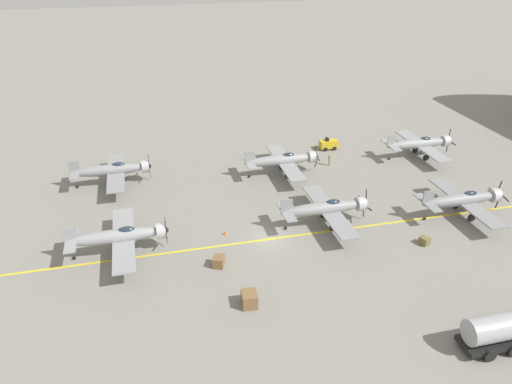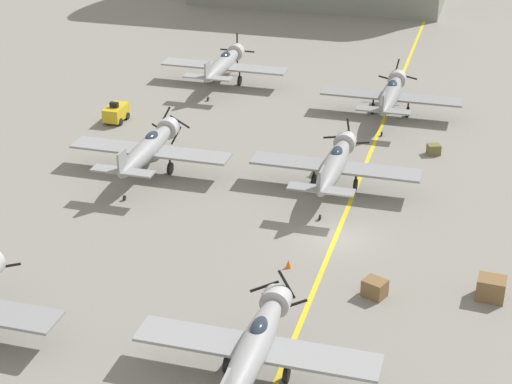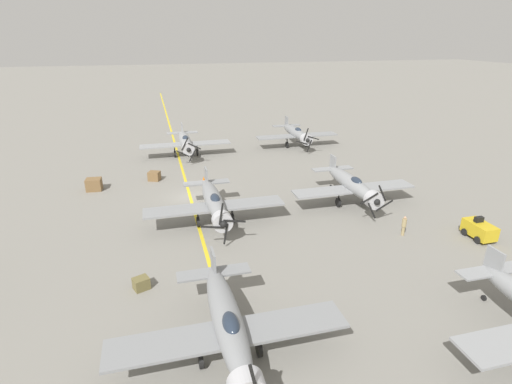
{
  "view_description": "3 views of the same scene",
  "coord_description": "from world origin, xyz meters",
  "px_view_note": "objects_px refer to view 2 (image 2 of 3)",
  "views": [
    {
      "loc": [
        42.49,
        -12.16,
        28.4
      ],
      "look_at": [
        -5.88,
        -0.2,
        2.62
      ],
      "focal_mm": 35.0,
      "sensor_mm": 36.0,
      "label": 1
    },
    {
      "loc": [
        8.07,
        -47.13,
        26.35
      ],
      "look_at": [
        -5.66,
        1.31,
        1.8
      ],
      "focal_mm": 60.0,
      "sensor_mm": 36.0,
      "label": 2
    },
    {
      "loc": [
        3.07,
        38.12,
        15.48
      ],
      "look_at": [
        -5.83,
        4.24,
        1.62
      ],
      "focal_mm": 28.0,
      "sensor_mm": 36.0,
      "label": 3
    }
  ],
  "objects_px": {
    "airplane_far_left": "(223,64)",
    "traffic_cone": "(288,264)",
    "supply_crate_by_tanker": "(434,149)",
    "ground_crew_walking": "(170,126)",
    "tow_tractor": "(116,113)",
    "supply_crate_mid_lane": "(375,288)",
    "airplane_mid_center": "(334,165)",
    "airplane_mid_left": "(148,148)",
    "airplane_far_center": "(391,94)",
    "airplane_near_center": "(255,347)",
    "supply_crate_outboard": "(491,288)"
  },
  "relations": [
    {
      "from": "tow_tractor",
      "to": "supply_crate_outboard",
      "type": "bearing_deg",
      "value": -31.72
    },
    {
      "from": "supply_crate_mid_lane",
      "to": "traffic_cone",
      "type": "height_order",
      "value": "supply_crate_mid_lane"
    },
    {
      "from": "tow_tractor",
      "to": "airplane_mid_center",
      "type": "bearing_deg",
      "value": -22.09
    },
    {
      "from": "supply_crate_by_tanker",
      "to": "ground_crew_walking",
      "type": "bearing_deg",
      "value": -173.86
    },
    {
      "from": "airplane_near_center",
      "to": "supply_crate_mid_lane",
      "type": "height_order",
      "value": "airplane_near_center"
    },
    {
      "from": "airplane_near_center",
      "to": "supply_crate_by_tanker",
      "type": "bearing_deg",
      "value": 72.34
    },
    {
      "from": "ground_crew_walking",
      "to": "supply_crate_mid_lane",
      "type": "xyz_separation_m",
      "value": [
        19.53,
        -18.96,
        -0.42
      ]
    },
    {
      "from": "airplane_far_left",
      "to": "airplane_far_center",
      "type": "distance_m",
      "value": 16.78
    },
    {
      "from": "airplane_mid_left",
      "to": "traffic_cone",
      "type": "height_order",
      "value": "airplane_mid_left"
    },
    {
      "from": "airplane_mid_center",
      "to": "supply_crate_outboard",
      "type": "height_order",
      "value": "airplane_mid_center"
    },
    {
      "from": "supply_crate_outboard",
      "to": "airplane_near_center",
      "type": "bearing_deg",
      "value": -135.25
    },
    {
      "from": "supply_crate_by_tanker",
      "to": "airplane_mid_center",
      "type": "bearing_deg",
      "value": -126.2
    },
    {
      "from": "ground_crew_walking",
      "to": "traffic_cone",
      "type": "height_order",
      "value": "ground_crew_walking"
    },
    {
      "from": "airplane_far_left",
      "to": "airplane_mid_center",
      "type": "relative_size",
      "value": 1.0
    },
    {
      "from": "airplane_far_left",
      "to": "traffic_cone",
      "type": "height_order",
      "value": "airplane_far_left"
    },
    {
      "from": "airplane_mid_left",
      "to": "airplane_mid_center",
      "type": "xyz_separation_m",
      "value": [
        13.57,
        0.86,
        0.0
      ]
    },
    {
      "from": "supply_crate_by_tanker",
      "to": "traffic_cone",
      "type": "bearing_deg",
      "value": -108.99
    },
    {
      "from": "airplane_far_center",
      "to": "airplane_mid_center",
      "type": "xyz_separation_m",
      "value": [
        -1.8,
        -15.66,
        0.0
      ]
    },
    {
      "from": "airplane_near_center",
      "to": "airplane_far_left",
      "type": "relative_size",
      "value": 1.0
    },
    {
      "from": "airplane_far_left",
      "to": "supply_crate_mid_lane",
      "type": "distance_m",
      "value": 37.82
    },
    {
      "from": "airplane_near_center",
      "to": "airplane_mid_left",
      "type": "distance_m",
      "value": 25.18
    },
    {
      "from": "supply_crate_mid_lane",
      "to": "airplane_mid_center",
      "type": "bearing_deg",
      "value": 110.88
    },
    {
      "from": "airplane_far_center",
      "to": "supply_crate_outboard",
      "type": "height_order",
      "value": "airplane_far_center"
    },
    {
      "from": "airplane_mid_left",
      "to": "tow_tractor",
      "type": "xyz_separation_m",
      "value": [
        -6.72,
        9.1,
        -1.22
      ]
    },
    {
      "from": "tow_tractor",
      "to": "supply_crate_mid_lane",
      "type": "bearing_deg",
      "value": -39.83
    },
    {
      "from": "airplane_far_left",
      "to": "airplane_mid_center",
      "type": "bearing_deg",
      "value": -66.85
    },
    {
      "from": "airplane_near_center",
      "to": "ground_crew_walking",
      "type": "relative_size",
      "value": 7.01
    },
    {
      "from": "airplane_near_center",
      "to": "ground_crew_walking",
      "type": "bearing_deg",
      "value": 111.45
    },
    {
      "from": "supply_crate_outboard",
      "to": "traffic_cone",
      "type": "relative_size",
      "value": 2.8
    },
    {
      "from": "ground_crew_walking",
      "to": "traffic_cone",
      "type": "relative_size",
      "value": 3.11
    },
    {
      "from": "airplane_near_center",
      "to": "traffic_cone",
      "type": "distance_m",
      "value": 10.9
    },
    {
      "from": "ground_crew_walking",
      "to": "supply_crate_mid_lane",
      "type": "distance_m",
      "value": 27.22
    },
    {
      "from": "airplane_near_center",
      "to": "airplane_mid_left",
      "type": "bearing_deg",
      "value": 116.9
    },
    {
      "from": "ground_crew_walking",
      "to": "supply_crate_outboard",
      "type": "relative_size",
      "value": 1.11
    },
    {
      "from": "tow_tractor",
      "to": "supply_crate_by_tanker",
      "type": "xyz_separation_m",
      "value": [
        26.49,
        0.24,
        -0.39
      ]
    },
    {
      "from": "ground_crew_walking",
      "to": "airplane_near_center",
      "type": "bearing_deg",
      "value": -61.68
    },
    {
      "from": "tow_tractor",
      "to": "airplane_near_center",
      "type": "bearing_deg",
      "value": -55.39
    },
    {
      "from": "airplane_mid_left",
      "to": "airplane_far_center",
      "type": "height_order",
      "value": "airplane_far_center"
    },
    {
      "from": "airplane_mid_center",
      "to": "supply_crate_by_tanker",
      "type": "bearing_deg",
      "value": 55.21
    },
    {
      "from": "airplane_far_center",
      "to": "ground_crew_walking",
      "type": "height_order",
      "value": "airplane_far_center"
    },
    {
      "from": "airplane_near_center",
      "to": "airplane_mid_center",
      "type": "relative_size",
      "value": 1.0
    },
    {
      "from": "airplane_far_center",
      "to": "supply_crate_outboard",
      "type": "bearing_deg",
      "value": -82.15
    },
    {
      "from": "airplane_mid_left",
      "to": "supply_crate_by_tanker",
      "type": "height_order",
      "value": "airplane_mid_left"
    },
    {
      "from": "airplane_mid_center",
      "to": "tow_tractor",
      "type": "bearing_deg",
      "value": 159.31
    },
    {
      "from": "airplane_mid_center",
      "to": "traffic_cone",
      "type": "bearing_deg",
      "value": -91.34
    },
    {
      "from": "airplane_near_center",
      "to": "traffic_cone",
      "type": "relative_size",
      "value": 21.82
    },
    {
      "from": "supply_crate_outboard",
      "to": "traffic_cone",
      "type": "distance_m",
      "value": 11.67
    },
    {
      "from": "airplane_far_left",
      "to": "supply_crate_by_tanker",
      "type": "relative_size",
      "value": 12.42
    },
    {
      "from": "airplane_mid_center",
      "to": "ground_crew_walking",
      "type": "relative_size",
      "value": 7.01
    },
    {
      "from": "tow_tractor",
      "to": "supply_crate_mid_lane",
      "type": "distance_m",
      "value": 32.75
    }
  ]
}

